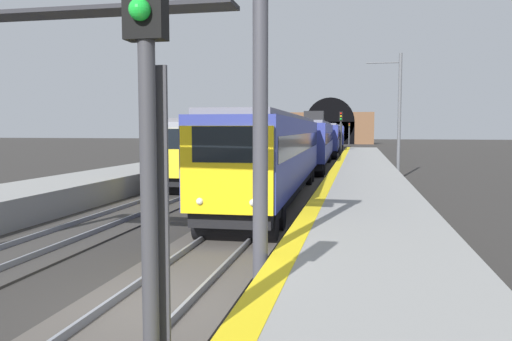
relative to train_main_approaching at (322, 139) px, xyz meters
The scene contains 12 objects.
ground_plane 44.80m from the train_main_approaching, behind, with size 320.00×320.00×0.00m, color #302D2B.
platform_right 44.96m from the train_main_approaching, behind, with size 112.00×3.75×1.06m, color gray.
platform_right_edge_strip 44.82m from the train_main_approaching, behind, with size 112.00×0.50×0.01m, color yellow.
track_main_line 44.79m from the train_main_approaching, behind, with size 160.00×3.02×0.21m.
train_main_approaching is the anchor object (origin of this frame).
train_adjacent_platform 12.07m from the train_main_approaching, 155.01° to the left, with size 39.69×3.05×4.81m.
railway_signal_near 49.05m from the train_main_approaching, behind, with size 0.39×0.38×5.24m.
railway_signal_mid 2.64m from the train_main_approaching, 48.35° to the right, with size 0.39×0.38×5.22m.
railway_signal_far 48.60m from the train_main_approaching, ahead, with size 0.39×0.38×4.57m.
overhead_signal_gantry 44.58m from the train_main_approaching, behind, with size 0.70×9.45×6.42m.
tunnel_portal 60.56m from the train_main_approaching, ahead, with size 2.42×19.08×10.68m.
catenary_mast_near 19.83m from the train_main_approaching, 161.22° to the right, with size 0.22×2.31×8.33m.
Camera 1 is at (-8.72, -3.80, 3.38)m, focal length 35.42 mm.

